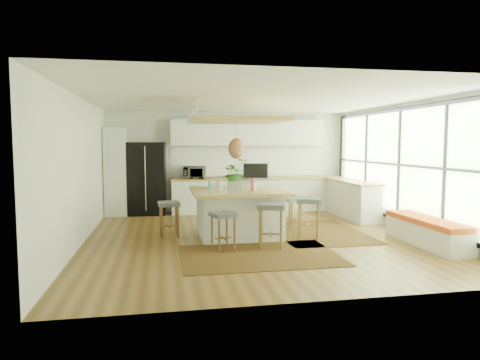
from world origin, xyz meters
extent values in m
plane|color=#533917|center=(0.00, 0.00, 0.00)|extent=(7.00, 7.00, 0.00)
plane|color=white|center=(0.00, 0.00, 2.70)|extent=(7.00, 7.00, 0.00)
plane|color=silver|center=(0.00, 3.50, 1.35)|extent=(6.50, 0.00, 6.50)
plane|color=silver|center=(0.00, -3.50, 1.35)|extent=(6.50, 0.00, 6.50)
plane|color=silver|center=(-3.25, 0.00, 1.35)|extent=(0.00, 7.00, 7.00)
plane|color=silver|center=(3.25, 0.00, 1.35)|extent=(0.00, 7.00, 7.00)
cube|color=silver|center=(-2.95, 3.18, 1.12)|extent=(0.55, 0.60, 2.25)
cube|color=silver|center=(0.55, 3.18, 0.44)|extent=(4.20, 0.60, 0.88)
cube|color=olive|center=(0.55, 3.18, 0.90)|extent=(4.24, 0.64, 0.05)
cube|color=white|center=(0.55, 3.48, 1.35)|extent=(4.20, 0.02, 0.80)
cube|color=silver|center=(0.55, 3.32, 2.15)|extent=(4.20, 0.34, 0.70)
cube|color=silver|center=(2.93, 2.00, 0.44)|extent=(0.60, 2.50, 0.88)
cube|color=olive|center=(2.93, 2.00, 0.90)|extent=(0.64, 2.54, 0.05)
cube|color=black|center=(-0.22, -1.37, 0.01)|extent=(2.60, 1.80, 0.01)
cube|color=black|center=(1.40, 0.22, 0.01)|extent=(1.80, 2.60, 0.01)
imported|color=#A5A5AA|center=(-0.93, 3.17, 1.12)|extent=(0.62, 0.41, 0.39)
imported|color=#1E4C19|center=(-0.22, 0.93, 1.16)|extent=(0.73, 0.76, 0.47)
imported|color=white|center=(-0.86, 0.61, 0.96)|extent=(0.25, 0.25, 0.05)
cylinder|color=#33A9CF|center=(-0.83, 0.37, 1.03)|extent=(0.07, 0.07, 0.19)
cylinder|color=silver|center=(-0.68, 0.12, 1.03)|extent=(0.07, 0.07, 0.19)
cylinder|color=#A43648|center=(-0.03, -0.03, 1.03)|extent=(0.07, 0.07, 0.19)
cylinder|color=white|center=(0.07, 0.32, 1.03)|extent=(0.07, 0.07, 0.19)
camera|label=1|loc=(-1.78, -8.12, 1.85)|focal=31.89mm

